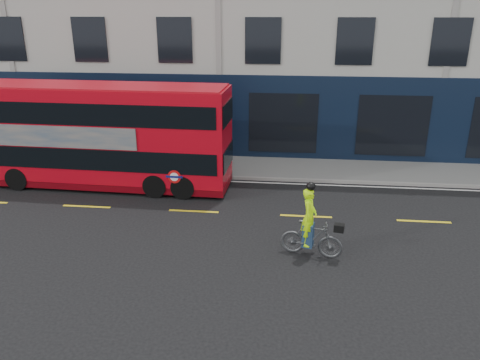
# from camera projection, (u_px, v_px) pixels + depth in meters

# --- Properties ---
(ground) EXTENTS (120.00, 120.00, 0.00)m
(ground) POSITION_uv_depth(u_px,v_px,m) (185.00, 230.00, 15.38)
(ground) COLOR black
(ground) RESTS_ON ground
(pavement) EXTENTS (60.00, 3.00, 0.12)m
(pavement) POSITION_uv_depth(u_px,v_px,m) (215.00, 166.00, 21.42)
(pavement) COLOR slate
(pavement) RESTS_ON ground
(kerb) EXTENTS (60.00, 0.12, 0.13)m
(kerb) POSITION_uv_depth(u_px,v_px,m) (210.00, 177.00, 20.02)
(kerb) COLOR gray
(kerb) RESTS_ON ground
(road_edge_line) EXTENTS (58.00, 0.10, 0.01)m
(road_edge_line) POSITION_uv_depth(u_px,v_px,m) (209.00, 181.00, 19.76)
(road_edge_line) COLOR silver
(road_edge_line) RESTS_ON ground
(lane_dashes) EXTENTS (58.00, 0.12, 0.01)m
(lane_dashes) POSITION_uv_depth(u_px,v_px,m) (194.00, 211.00, 16.77)
(lane_dashes) COLOR gold
(lane_dashes) RESTS_ON ground
(bus) EXTENTS (10.24, 2.65, 4.09)m
(bus) POSITION_uv_depth(u_px,v_px,m) (103.00, 135.00, 18.61)
(bus) COLOR #BD0716
(bus) RESTS_ON ground
(cyclist) EXTENTS (1.89, 0.88, 2.29)m
(cyclist) POSITION_uv_depth(u_px,v_px,m) (311.00, 232.00, 13.53)
(cyclist) COLOR #494B4E
(cyclist) RESTS_ON ground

